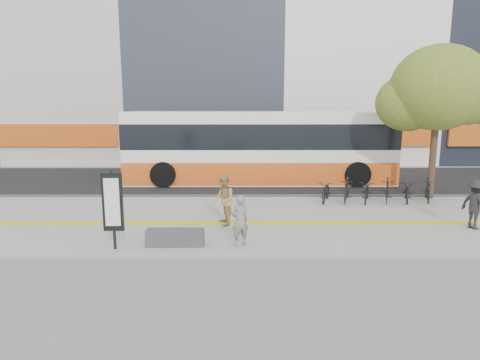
{
  "coord_description": "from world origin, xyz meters",
  "views": [
    {
      "loc": [
        -0.84,
        -12.38,
        4.01
      ],
      "look_at": [
        -0.78,
        2.0,
        1.34
      ],
      "focal_mm": 31.29,
      "sensor_mm": 36.0,
      "label": 1
    }
  ],
  "objects_px": {
    "signboard": "(113,203)",
    "seated_woman": "(240,221)",
    "bench": "(175,237)",
    "bus": "(259,149)",
    "pedestrian_tan": "(224,200)",
    "street_tree": "(437,90)",
    "pedestrian_dark": "(476,204)"
  },
  "relations": [
    {
      "from": "pedestrian_tan",
      "to": "pedestrian_dark",
      "type": "distance_m",
      "value": 7.96
    },
    {
      "from": "seated_woman",
      "to": "pedestrian_tan",
      "type": "height_order",
      "value": "pedestrian_tan"
    },
    {
      "from": "bus",
      "to": "pedestrian_tan",
      "type": "relative_size",
      "value": 7.95
    },
    {
      "from": "seated_woman",
      "to": "pedestrian_tan",
      "type": "bearing_deg",
      "value": -101.45
    },
    {
      "from": "street_tree",
      "to": "seated_woman",
      "type": "distance_m",
      "value": 10.69
    },
    {
      "from": "signboard",
      "to": "seated_woman",
      "type": "distance_m",
      "value": 3.46
    },
    {
      "from": "bench",
      "to": "pedestrian_tan",
      "type": "bearing_deg",
      "value": 57.1
    },
    {
      "from": "signboard",
      "to": "street_tree",
      "type": "relative_size",
      "value": 0.35
    },
    {
      "from": "pedestrian_dark",
      "to": "signboard",
      "type": "bearing_deg",
      "value": 77.19
    },
    {
      "from": "bench",
      "to": "pedestrian_tan",
      "type": "distance_m",
      "value": 2.44
    },
    {
      "from": "street_tree",
      "to": "pedestrian_dark",
      "type": "distance_m",
      "value": 5.8
    },
    {
      "from": "bench",
      "to": "street_tree",
      "type": "relative_size",
      "value": 0.25
    },
    {
      "from": "signboard",
      "to": "pedestrian_tan",
      "type": "xyz_separation_m",
      "value": [
        2.89,
        2.29,
        -0.46
      ]
    },
    {
      "from": "street_tree",
      "to": "seated_woman",
      "type": "bearing_deg",
      "value": -142.78
    },
    {
      "from": "bus",
      "to": "seated_woman",
      "type": "xyz_separation_m",
      "value": [
        -1.02,
        -9.74,
        -0.91
      ]
    },
    {
      "from": "pedestrian_tan",
      "to": "bus",
      "type": "bearing_deg",
      "value": 156.68
    },
    {
      "from": "street_tree",
      "to": "pedestrian_dark",
      "type": "bearing_deg",
      "value": -96.91
    },
    {
      "from": "signboard",
      "to": "bus",
      "type": "xyz_separation_m",
      "value": [
        4.42,
        10.01,
        0.35
      ]
    },
    {
      "from": "pedestrian_tan",
      "to": "pedestrian_dark",
      "type": "height_order",
      "value": "pedestrian_tan"
    },
    {
      "from": "signboard",
      "to": "pedestrian_dark",
      "type": "relative_size",
      "value": 1.4
    },
    {
      "from": "pedestrian_dark",
      "to": "street_tree",
      "type": "bearing_deg",
      "value": -29.41
    },
    {
      "from": "street_tree",
      "to": "bus",
      "type": "relative_size",
      "value": 0.48
    },
    {
      "from": "bus",
      "to": "seated_woman",
      "type": "bearing_deg",
      "value": -95.96
    },
    {
      "from": "bench",
      "to": "street_tree",
      "type": "distance_m",
      "value": 12.23
    },
    {
      "from": "seated_woman",
      "to": "street_tree",
      "type": "bearing_deg",
      "value": -168.46
    },
    {
      "from": "pedestrian_tan",
      "to": "street_tree",
      "type": "bearing_deg",
      "value": 103.31
    },
    {
      "from": "bench",
      "to": "pedestrian_tan",
      "type": "height_order",
      "value": "pedestrian_tan"
    },
    {
      "from": "bench",
      "to": "signboard",
      "type": "xyz_separation_m",
      "value": [
        -1.6,
        -0.31,
        1.06
      ]
    },
    {
      "from": "bench",
      "to": "bus",
      "type": "distance_m",
      "value": 10.2
    },
    {
      "from": "bench",
      "to": "bus",
      "type": "xyz_separation_m",
      "value": [
        2.82,
        9.7,
        1.41
      ]
    },
    {
      "from": "seated_woman",
      "to": "pedestrian_dark",
      "type": "relative_size",
      "value": 0.92
    },
    {
      "from": "bench",
      "to": "seated_woman",
      "type": "bearing_deg",
      "value": -1.28
    }
  ]
}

